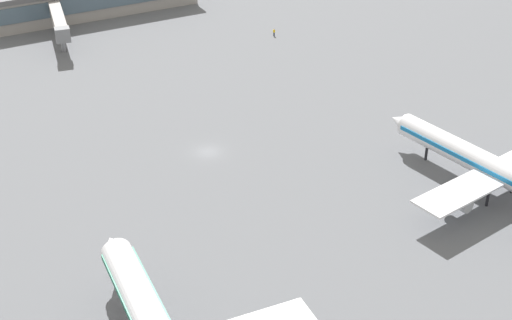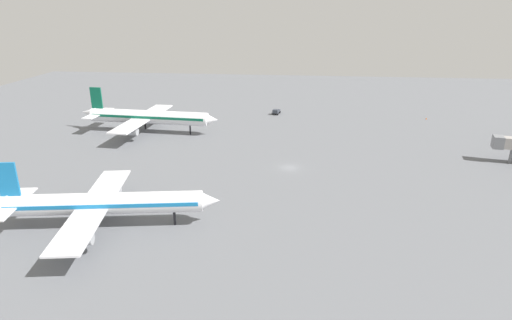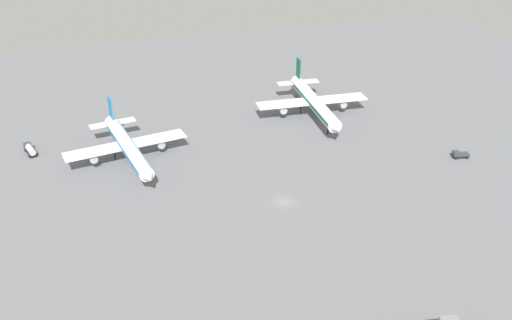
{
  "view_description": "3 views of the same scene",
  "coord_description": "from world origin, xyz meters",
  "views": [
    {
      "loc": [
        46.05,
        103.53,
        65.33
      ],
      "look_at": [
        -1.26,
        15.07,
        5.84
      ],
      "focal_mm": 53.67,
      "sensor_mm": 36.0,
      "label": 1
    },
    {
      "loc": [
        -98.38,
        -2.3,
        37.81
      ],
      "look_at": [
        -9.98,
        7.16,
        5.34
      ],
      "focal_mm": 30.16,
      "sensor_mm": 36.0,
      "label": 2
    },
    {
      "loc": [
        -41.05,
        -107.6,
        73.7
      ],
      "look_at": [
        -2.34,
        14.72,
        4.17
      ],
      "focal_mm": 39.9,
      "sensor_mm": 36.0,
      "label": 3
    }
  ],
  "objects": [
    {
      "name": "ground",
      "position": [
        0.0,
        0.0,
        0.0
      ],
      "size": [
        288.0,
        288.0,
        0.0
      ],
      "primitive_type": "plane",
      "color": "slate"
    },
    {
      "name": "airplane_at_gate",
      "position": [
        26.11,
        44.71,
        4.93
      ],
      "size": [
        35.77,
        44.54,
        13.55
      ],
      "rotation": [
        0.0,
        0.0,
        4.65
      ],
      "color": "white",
      "rests_on": "ground"
    },
    {
      "name": "safety_cone_near_gate",
      "position": [
        51.86,
        -45.65,
        0.3
      ],
      "size": [
        0.44,
        0.44,
        0.6
      ],
      "primitive_type": "cone",
      "color": "#EA590C",
      "rests_on": "ground"
    },
    {
      "name": "airplane_taxiing",
      "position": [
        -33.08,
        32.17,
        4.58
      ],
      "size": [
        33.44,
        41.29,
        12.6
      ],
      "rotation": [
        0.0,
        0.0,
        4.88
      ],
      "color": "white",
      "rests_on": "ground"
    },
    {
      "name": "pushback_tractor",
      "position": [
        53.61,
        6.59,
        0.97
      ],
      "size": [
        4.69,
        2.92,
        1.9
      ],
      "rotation": [
        0.0,
        0.0,
        2.94
      ],
      "color": "black",
      "rests_on": "ground"
    }
  ]
}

